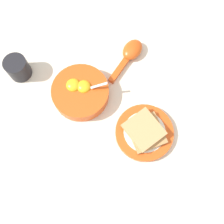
% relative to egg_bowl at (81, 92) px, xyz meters
% --- Properties ---
extents(ground_plane, '(3.00, 3.00, 0.00)m').
position_rel_egg_bowl_xyz_m(ground_plane, '(-0.04, -0.08, -0.02)').
color(ground_plane, silver).
extents(egg_bowl, '(0.17, 0.17, 0.07)m').
position_rel_egg_bowl_xyz_m(egg_bowl, '(0.00, 0.00, 0.00)').
color(egg_bowl, '#DB5119').
rests_on(egg_bowl, ground_plane).
extents(toast_plate, '(0.17, 0.17, 0.02)m').
position_rel_egg_bowl_xyz_m(toast_plate, '(0.16, -0.17, -0.02)').
color(toast_plate, '#DB5119').
rests_on(toast_plate, ground_plane).
extents(toast_sandwich, '(0.12, 0.13, 0.03)m').
position_rel_egg_bowl_xyz_m(toast_sandwich, '(0.16, -0.17, 0.01)').
color(toast_sandwich, tan).
rests_on(toast_sandwich, toast_plate).
extents(soup_spoon, '(0.15, 0.14, 0.04)m').
position_rel_egg_bowl_xyz_m(soup_spoon, '(0.19, 0.10, -0.01)').
color(soup_spoon, '#DB5119').
rests_on(soup_spoon, ground_plane).
extents(drinking_cup, '(0.07, 0.07, 0.07)m').
position_rel_egg_bowl_xyz_m(drinking_cup, '(-0.17, 0.12, 0.01)').
color(drinking_cup, black).
rests_on(drinking_cup, ground_plane).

